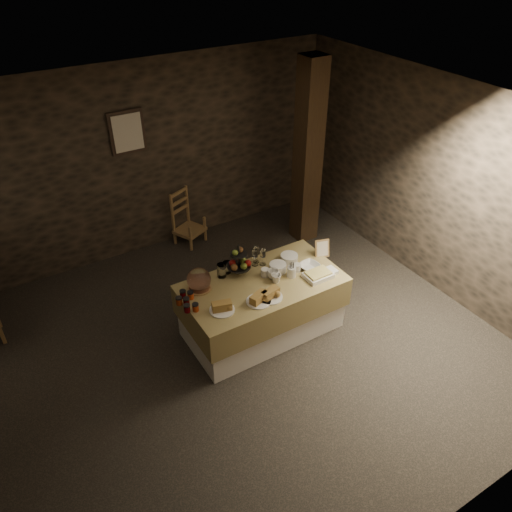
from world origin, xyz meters
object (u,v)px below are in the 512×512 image
timber_column (308,155)px  chair (187,219)px  buffet_table (262,303)px  fruit_stand (240,263)px

timber_column → chair: bearing=152.8°
buffet_table → chair: (0.09, 2.19, -0.05)m
chair → fruit_stand: fruit_stand is taller
buffet_table → chair: size_ratio=2.82×
chair → fruit_stand: 2.00m
buffet_table → timber_column: (1.60, 1.41, 0.90)m
timber_column → buffet_table: bearing=-138.6°
buffet_table → fruit_stand: 0.53m
chair → timber_column: bearing=-51.8°
timber_column → fruit_stand: timber_column is taller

